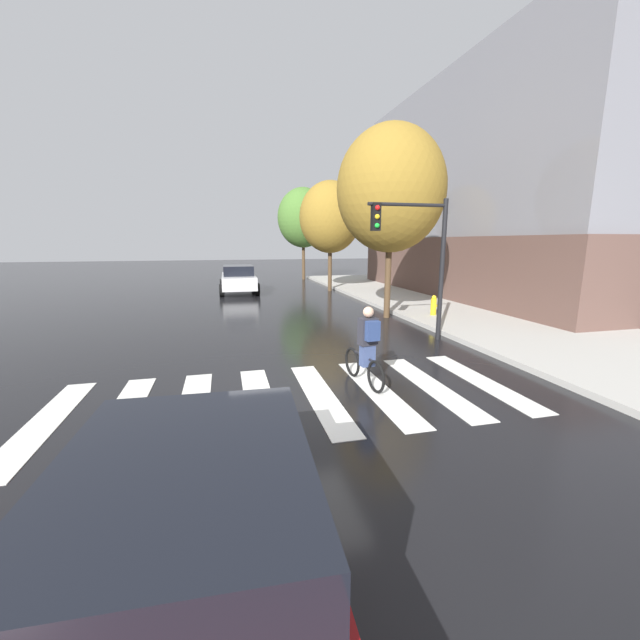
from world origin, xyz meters
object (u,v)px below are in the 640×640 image
Objects in this scene: manhole_cover at (257,498)px; street_tree_mid at (330,217)px; traffic_light_near at (418,246)px; street_tree_far at (303,218)px; cyclist at (367,347)px; fire_hydrant at (434,305)px; sedan_near at (194,544)px; street_tree_near at (391,190)px; sedan_mid at (239,279)px.

street_tree_mid is (6.04, 18.82, 4.39)m from manhole_cover.
manhole_cover is 0.15× the size of traffic_light_near.
traffic_light_near is 20.34m from street_tree_far.
traffic_light_near is 0.65× the size of street_tree_mid.
traffic_light_near is 0.59× the size of street_tree_far.
street_tree_far is at bearing 77.33° from manhole_cover.
cyclist is 2.18× the size of fire_hydrant.
street_tree_far is (6.53, 28.13, 3.98)m from sedan_near.
cyclist is 8.05m from fire_hydrant.
street_tree_far reaches higher than street_tree_mid.
street_tree_mid reaches higher than manhole_cover.
fire_hydrant is 17.84m from street_tree_far.
fire_hydrant is at bearing 50.68° from manhole_cover.
sedan_near is at bearing -127.00° from fire_hydrant.
fire_hydrant is at bearing 51.52° from traffic_light_near.
street_tree_near is 16.55m from street_tree_far.
fire_hydrant is 0.12× the size of street_tree_mid.
street_tree_near reaches higher than fire_hydrant.
sedan_mid reaches higher than sedan_near.
sedan_near is 0.66× the size of street_tree_far.
street_tree_near is 1.02× the size of street_tree_far.
sedan_mid reaches higher than fire_hydrant.
fire_hydrant is 0.11× the size of street_tree_far.
traffic_light_near is (2.74, 3.21, 2.02)m from cyclist.
traffic_light_near is at bearing -93.51° from street_tree_mid.
cyclist is (3.09, 4.69, 0.02)m from sedan_near.
street_tree_far is (3.44, 23.45, 3.95)m from cyclist.
traffic_light_near is (4.70, -12.87, 2.03)m from sedan_mid.
traffic_light_near is (5.27, 6.35, 2.86)m from manhole_cover.
traffic_light_near is at bearing 50.30° from manhole_cover.
manhole_cover is 1.84m from sedan_near.
street_tree_near is at bearing 157.58° from fire_hydrant.
street_tree_near is (5.99, 10.03, 4.89)m from manhole_cover.
traffic_light_near is 4.48m from fire_hydrant.
traffic_light_near is 12.59m from street_tree_mid.
traffic_light_near reaches higher than fire_hydrant.
sedan_near is 13.64m from fire_hydrant.
sedan_near is at bearing -107.93° from street_tree_mid.
sedan_mid is at bearing 86.90° from sedan_near.
manhole_cover is 0.09× the size of street_tree_near.
street_tree_mid is at bearing -4.18° from sedan_mid.
cyclist is at bearing -98.35° from street_tree_far.
street_tree_mid reaches higher than traffic_light_near.
street_tree_mid is at bearing 72.07° from sedan_near.
fire_hydrant reaches higher than manhole_cover.
cyclist is at bearing -129.51° from fire_hydrant.
traffic_light_near reaches higher than sedan_near.
street_tree_near is at bearing -89.97° from street_tree_far.
traffic_light_near is at bearing -128.48° from fire_hydrant.
sedan_near is at bearing -93.10° from sedan_mid.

